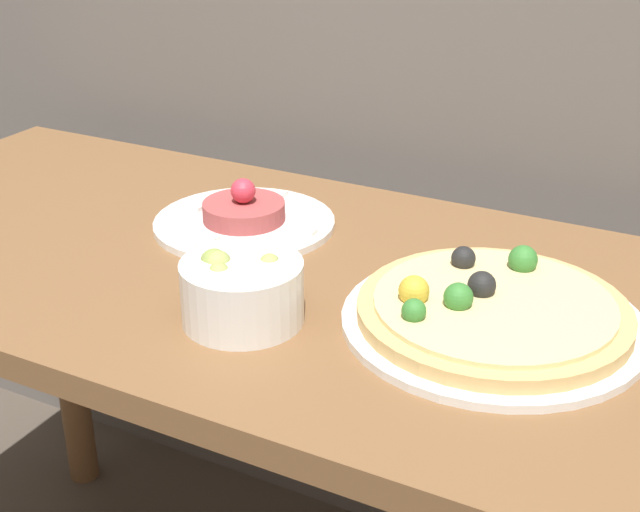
# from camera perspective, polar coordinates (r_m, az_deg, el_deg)

# --- Properties ---
(dining_table) EXTENTS (1.44, 0.62, 0.75)m
(dining_table) POSITION_cam_1_polar(r_m,az_deg,el_deg) (1.17, -1.85, -5.78)
(dining_table) COLOR brown
(dining_table) RESTS_ON ground_plane
(pizza_plate) EXTENTS (0.34, 0.34, 0.06)m
(pizza_plate) POSITION_cam_1_polar(r_m,az_deg,el_deg) (1.00, 10.92, -3.56)
(pizza_plate) COLOR white
(pizza_plate) RESTS_ON dining_table
(tartare_plate) EXTENTS (0.25, 0.25, 0.07)m
(tartare_plate) POSITION_cam_1_polar(r_m,az_deg,el_deg) (1.24, -4.88, 2.45)
(tartare_plate) COLOR white
(tartare_plate) RESTS_ON dining_table
(small_bowl) EXTENTS (0.14, 0.14, 0.08)m
(small_bowl) POSITION_cam_1_polar(r_m,az_deg,el_deg) (0.99, -5.07, -2.19)
(small_bowl) COLOR white
(small_bowl) RESTS_ON dining_table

